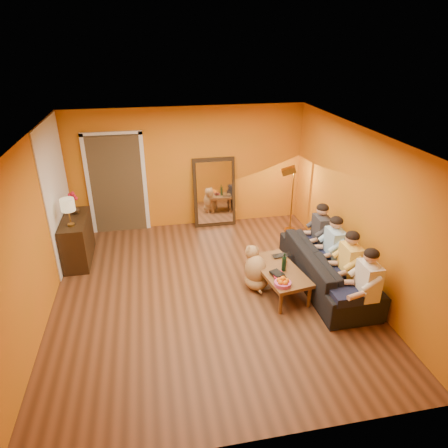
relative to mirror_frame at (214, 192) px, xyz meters
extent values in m
cube|color=brown|center=(-0.55, -2.63, -0.76)|extent=(5.00, 5.50, 0.00)
cube|color=white|center=(-0.55, -2.63, 1.84)|extent=(5.00, 5.50, 0.00)
cube|color=orange|center=(-0.55, 0.12, 0.54)|extent=(5.00, 0.00, 2.60)
cube|color=orange|center=(-3.05, -2.63, 0.54)|extent=(0.00, 5.50, 2.60)
cube|color=orange|center=(1.95, -2.63, 0.54)|extent=(0.00, 5.50, 2.60)
cube|color=white|center=(-3.04, -0.88, 0.54)|extent=(0.02, 1.90, 2.58)
cube|color=#3F2D19|center=(-2.05, 0.20, 0.29)|extent=(1.06, 0.30, 2.10)
cube|color=white|center=(-2.62, 0.08, 0.29)|extent=(0.08, 0.06, 2.20)
cube|color=white|center=(-1.48, 0.08, 0.29)|extent=(0.08, 0.06, 2.20)
cube|color=white|center=(-2.05, 0.08, 1.36)|extent=(1.22, 0.06, 0.08)
cube|color=#301F10|center=(0.00, 0.00, 0.00)|extent=(0.92, 0.27, 1.51)
cube|color=white|center=(0.00, -0.04, 0.00)|extent=(0.78, 0.21, 1.35)
cube|color=#301F10|center=(-2.79, -1.08, -0.34)|extent=(0.44, 1.18, 0.85)
imported|color=black|center=(1.45, -2.77, -0.42)|extent=(2.32, 0.91, 0.68)
cylinder|color=black|center=(0.65, -2.85, -0.18)|extent=(0.07, 0.07, 0.31)
imported|color=#B27F3F|center=(0.72, -2.68, -0.29)|extent=(0.11, 0.11, 0.10)
imported|color=black|center=(0.78, -2.45, -0.33)|extent=(0.37, 0.26, 0.03)
imported|color=#301F10|center=(0.42, -3.00, -0.33)|extent=(0.23, 0.28, 0.02)
imported|color=red|center=(0.43, -2.99, -0.31)|extent=(0.18, 0.24, 0.02)
imported|color=black|center=(0.42, -3.01, -0.29)|extent=(0.23, 0.26, 0.02)
imported|color=#301F10|center=(-2.79, -0.83, 0.18)|extent=(0.17, 0.17, 0.18)
camera|label=1|loc=(-1.36, -8.09, 3.12)|focal=32.00mm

